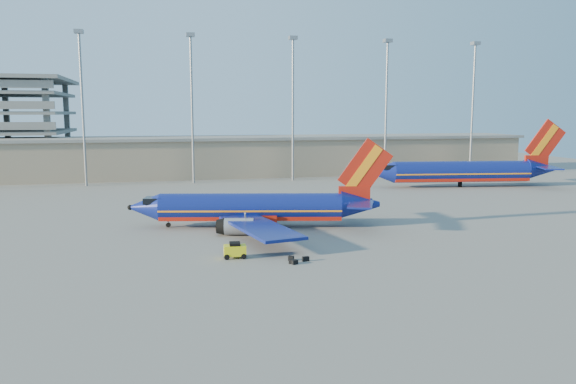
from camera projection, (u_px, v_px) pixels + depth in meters
name	position (u px, v px, depth m)	size (l,w,h in m)	color
ground	(260.00, 228.00, 66.82)	(220.00, 220.00, 0.00)	slate
terminal_building	(258.00, 155.00, 124.40)	(122.00, 16.00, 8.50)	gray
light_mast_row	(243.00, 93.00, 109.86)	(101.60, 1.60, 28.65)	gray
aircraft_main	(257.00, 208.00, 67.38)	(31.35, 29.84, 10.73)	navy
aircraft_second	(466.00, 171.00, 103.97)	(36.97, 14.31, 12.55)	navy
baggage_tug	(235.00, 250.00, 53.16)	(2.19, 1.41, 1.52)	yellow
luggage_pile	(296.00, 260.00, 51.67)	(2.11, 1.89, 0.44)	black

